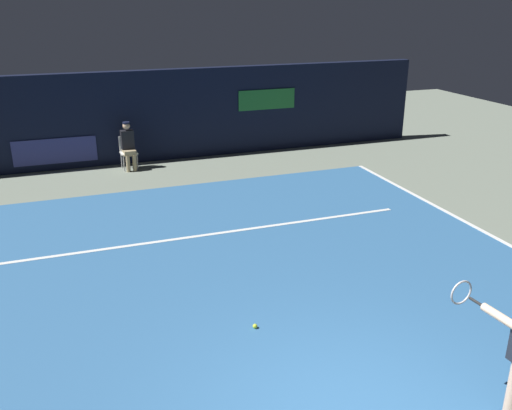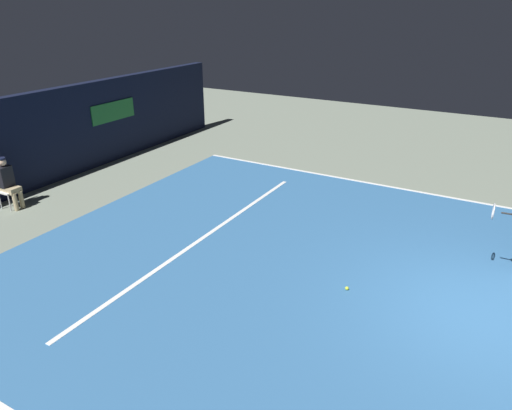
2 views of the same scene
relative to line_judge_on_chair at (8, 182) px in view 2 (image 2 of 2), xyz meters
name	(u,v)px [view 2 (image 2 of 2)]	position (x,y,z in m)	size (l,w,h in m)	color
ground_plane	(273,258)	(0.98, -6.96, -0.69)	(32.43, 32.43, 0.00)	gray
court_surface	(273,258)	(0.98, -6.96, -0.68)	(10.49, 10.02, 0.01)	#336699
line_sideline_left	(355,181)	(6.18, -6.96, -0.67)	(0.10, 10.02, 0.01)	white
line_service	(203,238)	(0.98, -5.21, -0.67)	(8.18, 0.10, 0.01)	white
back_wall	(19,145)	(0.98, 0.72, 0.61)	(16.53, 0.33, 2.60)	black
line_judge_on_chair	(8,182)	(0.00, 0.00, 0.00)	(0.47, 0.55, 1.32)	white
tennis_ball	(347,288)	(0.60, -8.69, -0.64)	(0.07, 0.07, 0.07)	#CCE033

